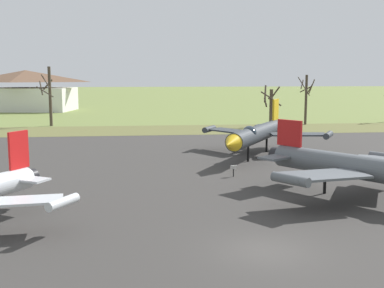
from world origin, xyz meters
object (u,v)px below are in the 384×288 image
at_px(visitor_building, 26,91).
at_px(jet_fighter_rear_center, 258,133).
at_px(jet_fighter_rear_right, 368,168).
at_px(info_placard_rear_center, 233,170).

bearing_deg(visitor_building, jet_fighter_rear_center, -61.17).
distance_m(jet_fighter_rear_center, jet_fighter_rear_right, 16.82).
xyz_separation_m(info_placard_rear_center, visitor_building, (-31.13, 72.26, 3.67)).
height_order(info_placard_rear_center, jet_fighter_rear_right, jet_fighter_rear_right).
bearing_deg(info_placard_rear_center, visitor_building, 113.31).
distance_m(jet_fighter_rear_center, info_placard_rear_center, 9.54).
bearing_deg(info_placard_rear_center, jet_fighter_rear_right, -51.19).
bearing_deg(jet_fighter_rear_right, info_placard_rear_center, 128.81).
xyz_separation_m(jet_fighter_rear_center, info_placard_rear_center, (-3.97, -8.51, -1.69)).
height_order(jet_fighter_rear_center, jet_fighter_rear_right, jet_fighter_rear_center).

